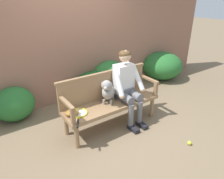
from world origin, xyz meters
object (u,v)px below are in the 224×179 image
at_px(person_seated, 127,85).
at_px(tennis_ball, 189,143).
at_px(tennis_racket, 79,114).
at_px(dog_on_bench, 108,91).
at_px(garden_bench, 112,105).
at_px(baseball_glove, 72,113).

relative_size(person_seated, tennis_ball, 20.11).
bearing_deg(tennis_ball, tennis_racket, 139.50).
xyz_separation_m(dog_on_bench, tennis_ball, (0.75, -1.19, -0.66)).
bearing_deg(tennis_racket, tennis_ball, -40.50).
height_order(person_seated, tennis_racket, person_seated).
distance_m(garden_bench, baseball_glove, 0.75).
xyz_separation_m(tennis_racket, tennis_ball, (1.34, -1.14, -0.43)).
bearing_deg(baseball_glove, person_seated, 9.05).
bearing_deg(garden_bench, baseball_glove, 178.92).
bearing_deg(dog_on_bench, tennis_racket, -175.42).
height_order(garden_bench, dog_on_bench, dog_on_bench).
height_order(garden_bench, baseball_glove, baseball_glove).
height_order(tennis_racket, baseball_glove, baseball_glove).
distance_m(dog_on_bench, baseball_glove, 0.71).
bearing_deg(tennis_ball, garden_bench, 120.68).
bearing_deg(person_seated, dog_on_bench, 172.67).
bearing_deg(garden_bench, dog_on_bench, 153.88).
distance_m(garden_bench, tennis_ball, 1.40).
xyz_separation_m(tennis_racket, baseball_glove, (-0.10, 0.03, 0.04)).
relative_size(dog_on_bench, tennis_racket, 0.81).
bearing_deg(garden_bench, person_seated, -3.07).
bearing_deg(person_seated, tennis_racket, -179.99).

